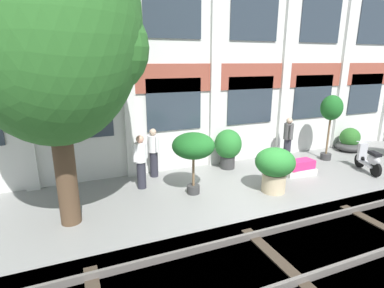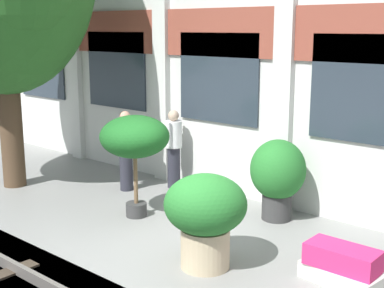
% 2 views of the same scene
% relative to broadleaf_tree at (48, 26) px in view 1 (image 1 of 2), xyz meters
% --- Properties ---
extents(ground_plane, '(80.00, 80.00, 0.00)m').
position_rel_broadleaf_tree_xyz_m(ground_plane, '(4.87, -0.51, -4.28)').
color(ground_plane, gray).
extents(apartment_facade, '(17.91, 0.64, 8.75)m').
position_rel_broadleaf_tree_xyz_m(apartment_facade, '(4.87, 2.67, 0.06)').
color(apartment_facade, silver).
rests_on(apartment_facade, ground).
extents(rail_tracks, '(25.55, 2.80, 0.43)m').
position_rel_broadleaf_tree_xyz_m(rail_tracks, '(4.87, -2.91, -4.42)').
color(rail_tracks, '#5B5449').
rests_on(rail_tracks, ground).
extents(broadleaf_tree, '(3.86, 3.68, 6.91)m').
position_rel_broadleaf_tree_xyz_m(broadleaf_tree, '(0.00, 0.00, 0.00)').
color(broadleaf_tree, '#4C3826').
rests_on(broadleaf_tree, ground).
extents(potted_plant_wide_bowl, '(1.01, 1.01, 0.98)m').
position_rel_broadleaf_tree_xyz_m(potted_plant_wide_bowl, '(10.83, 1.75, -3.87)').
color(potted_plant_wide_bowl, '#333333').
rests_on(potted_plant_wide_bowl, ground).
extents(potted_plant_low_pan, '(1.18, 1.18, 1.76)m').
position_rel_broadleaf_tree_xyz_m(potted_plant_low_pan, '(3.24, 0.38, -2.92)').
color(potted_plant_low_pan, '#333333').
rests_on(potted_plant_low_pan, ground).
extents(potted_plant_stone_basin, '(1.12, 1.12, 1.30)m').
position_rel_broadleaf_tree_xyz_m(potted_plant_stone_basin, '(5.42, -0.38, -3.51)').
color(potted_plant_stone_basin, tan).
rests_on(potted_plant_stone_basin, ground).
extents(potted_plant_terracotta_small, '(0.77, 0.77, 2.45)m').
position_rel_broadleaf_tree_xyz_m(potted_plant_terracotta_small, '(9.07, 1.25, -2.42)').
color(potted_plant_terracotta_small, '#333333').
rests_on(potted_plant_terracotta_small, ground).
extents(potted_plant_ribbed_drum, '(0.93, 0.93, 1.38)m').
position_rel_broadleaf_tree_xyz_m(potted_plant_ribbed_drum, '(5.15, 1.85, -3.48)').
color(potted_plant_ribbed_drum, '#333333').
rests_on(potted_plant_ribbed_drum, ground).
extents(potted_plant_square_trough, '(1.07, 0.62, 0.50)m').
position_rel_broadleaf_tree_xyz_m(potted_plant_square_trough, '(7.04, 0.38, -4.05)').
color(potted_plant_square_trough, beige).
rests_on(potted_plant_square_trough, ground).
extents(scooter_second_parked, '(0.68, 1.33, 0.98)m').
position_rel_broadleaf_tree_xyz_m(scooter_second_parked, '(9.33, -0.33, -3.85)').
color(scooter_second_parked, black).
rests_on(scooter_second_parked, ground).
extents(resident_by_doorway, '(0.34, 0.51, 1.59)m').
position_rel_broadleaf_tree_xyz_m(resident_by_doorway, '(2.56, 2.06, -3.43)').
color(resident_by_doorway, '#282833').
rests_on(resident_by_doorway, ground).
extents(resident_watching_tracks, '(0.34, 0.50, 1.67)m').
position_rel_broadleaf_tree_xyz_m(resident_watching_tracks, '(7.52, 1.64, -3.39)').
color(resident_watching_tracks, '#282833').
rests_on(resident_watching_tracks, ground).
extents(resident_near_plants, '(0.48, 0.34, 1.60)m').
position_rel_broadleaf_tree_xyz_m(resident_near_plants, '(1.98, 1.30, -3.43)').
color(resident_near_plants, '#282833').
rests_on(resident_near_plants, ground).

